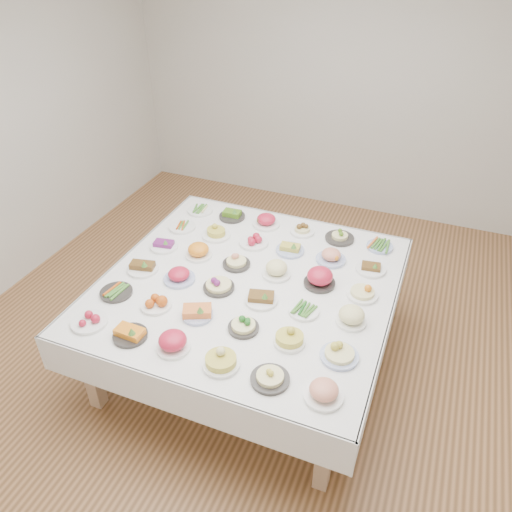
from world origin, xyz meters
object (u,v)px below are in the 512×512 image
at_px(dish_18, 164,244).
at_px(dish_35, 380,245).
at_px(display_table, 248,290).
at_px(dish_0, 89,319).

height_order(dish_18, dish_35, dish_18).
height_order(display_table, dish_35, dish_35).
relative_size(dish_0, dish_18, 1.07).
distance_m(dish_0, dish_35, 2.22).
bearing_deg(dish_0, display_table, 45.22).
distance_m(display_table, dish_35, 1.12).
relative_size(display_table, dish_0, 8.90).
relative_size(dish_0, dish_35, 1.14).
xyz_separation_m(dish_0, dish_35, (1.56, 1.57, -0.02)).
bearing_deg(dish_0, dish_18, 90.51).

